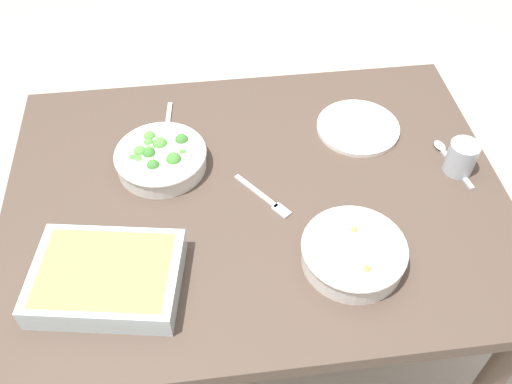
{
  "coord_description": "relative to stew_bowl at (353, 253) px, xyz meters",
  "views": [
    {
      "loc": [
        -0.11,
        -0.89,
        1.74
      ],
      "look_at": [
        0.0,
        0.0,
        0.74
      ],
      "focal_mm": 39.14,
      "sensor_mm": 36.0,
      "label": 1
    }
  ],
  "objects": [
    {
      "name": "broccoli_bowl",
      "position": [
        -0.4,
        0.34,
        -0.0
      ],
      "size": [
        0.23,
        0.23,
        0.07
      ],
      "color": "silver",
      "rests_on": "dining_table"
    },
    {
      "name": "baking_dish",
      "position": [
        -0.52,
        0.0,
        0.0
      ],
      "size": [
        0.33,
        0.27,
        0.06
      ],
      "color": "silver",
      "rests_on": "dining_table"
    },
    {
      "name": "fork_on_table",
      "position": [
        -0.16,
        0.2,
        -0.03
      ],
      "size": [
        0.12,
        0.15,
        0.01
      ],
      "color": "silver",
      "rests_on": "dining_table"
    },
    {
      "name": "stew_bowl",
      "position": [
        0.0,
        0.0,
        0.0
      ],
      "size": [
        0.23,
        0.23,
        0.06
      ],
      "color": "silver",
      "rests_on": "dining_table"
    },
    {
      "name": "side_plate",
      "position": [
        0.12,
        0.42,
        -0.03
      ],
      "size": [
        0.22,
        0.22,
        0.01
      ],
      "primitive_type": "cylinder",
      "color": "white",
      "rests_on": "dining_table"
    },
    {
      "name": "spoon_by_stew",
      "position": [
        -0.0,
        0.04,
        -0.03
      ],
      "size": [
        0.03,
        0.18,
        0.01
      ],
      "color": "silver",
      "rests_on": "dining_table"
    },
    {
      "name": "spoon_by_broccoli",
      "position": [
        -0.39,
        0.47,
        -0.03
      ],
      "size": [
        0.04,
        0.18,
        0.01
      ],
      "color": "silver",
      "rests_on": "dining_table"
    },
    {
      "name": "ground_plane",
      "position": [
        -0.18,
        0.23,
        -0.77
      ],
      "size": [
        6.0,
        6.0,
        0.0
      ],
      "primitive_type": "plane",
      "color": "#B2A899"
    },
    {
      "name": "spoon_spare",
      "position": [
        0.32,
        0.28,
        -0.03
      ],
      "size": [
        0.05,
        0.18,
        0.01
      ],
      "color": "silver",
      "rests_on": "dining_table"
    },
    {
      "name": "dining_table",
      "position": [
        -0.18,
        0.23,
        -0.12
      ],
      "size": [
        1.2,
        0.9,
        0.74
      ],
      "color": "#4C3D33",
      "rests_on": "ground_plane"
    },
    {
      "name": "drink_cup",
      "position": [
        0.33,
        0.24,
        0.01
      ],
      "size": [
        0.07,
        0.07,
        0.08
      ],
      "color": "#B2BCC6",
      "rests_on": "dining_table"
    }
  ]
}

